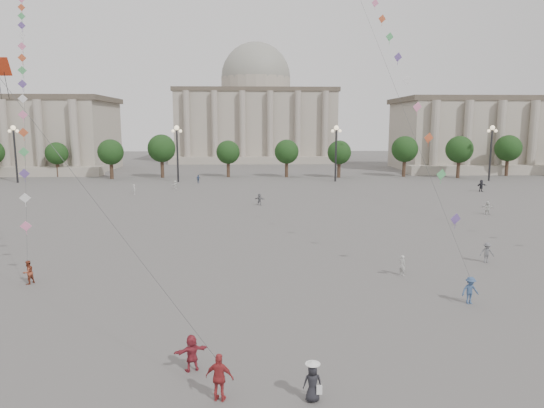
{
  "coord_description": "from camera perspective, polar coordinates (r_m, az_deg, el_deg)",
  "views": [
    {
      "loc": [
        -0.42,
        -22.01,
        10.73
      ],
      "look_at": [
        0.78,
        12.0,
        5.16
      ],
      "focal_mm": 32.0,
      "sensor_mm": 36.0,
      "label": 1
    }
  ],
  "objects": [
    {
      "name": "ground",
      "position": [
        24.49,
        -0.87,
        -16.7
      ],
      "size": [
        360.0,
        360.0,
        0.0
      ],
      "primitive_type": "plane",
      "color": "#575452",
      "rests_on": "ground"
    },
    {
      "name": "hall_central",
      "position": [
        151.27,
        -1.89,
        10.61
      ],
      "size": [
        48.3,
        34.3,
        35.5
      ],
      "color": "#A99D8D",
      "rests_on": "ground"
    },
    {
      "name": "tree_row",
      "position": [
        100.16,
        -1.79,
        6.23
      ],
      "size": [
        137.12,
        5.12,
        8.0
      ],
      "color": "#35251A",
      "rests_on": "ground"
    },
    {
      "name": "lamp_post_far_west",
      "position": [
        102.3,
        -28.04,
        6.32
      ],
      "size": [
        2.0,
        0.9,
        10.65
      ],
      "color": "#262628",
      "rests_on": "ground"
    },
    {
      "name": "lamp_post_mid_west",
      "position": [
        93.22,
        -11.1,
        7.04
      ],
      "size": [
        2.0,
        0.9,
        10.65
      ],
      "color": "#262628",
      "rests_on": "ground"
    },
    {
      "name": "lamp_post_mid_east",
      "position": [
        93.36,
        7.55,
        7.14
      ],
      "size": [
        2.0,
        0.9,
        10.65
      ],
      "color": "#262628",
      "rests_on": "ground"
    },
    {
      "name": "lamp_post_far_east",
      "position": [
        102.67,
        24.41,
        6.58
      ],
      "size": [
        2.0,
        0.9,
        10.65
      ],
      "color": "#262628",
      "rests_on": "ground"
    },
    {
      "name": "person_crowd_0",
      "position": [
        91.18,
        -8.68,
        2.92
      ],
      "size": [
        0.98,
        0.8,
        1.56
      ],
      "primitive_type": "imported",
      "rotation": [
        0.0,
        0.0,
        0.54
      ],
      "color": "navy",
      "rests_on": "ground"
    },
    {
      "name": "person_crowd_4",
      "position": [
        83.08,
        -11.3,
        2.21
      ],
      "size": [
        1.02,
        1.44,
        1.5
      ],
      "primitive_type": "imported",
      "rotation": [
        0.0,
        0.0,
        4.24
      ],
      "color": "white",
      "rests_on": "ground"
    },
    {
      "name": "person_crowd_6",
      "position": [
        41.82,
        23.96,
        -5.24
      ],
      "size": [
        1.14,
        0.78,
        1.63
      ],
      "primitive_type": "imported",
      "rotation": [
        0.0,
        0.0,
        6.11
      ],
      "color": "slate",
      "rests_on": "ground"
    },
    {
      "name": "person_crowd_7",
      "position": [
        64.14,
        24.01,
        -0.42
      ],
      "size": [
        1.57,
        0.93,
        1.62
      ],
      "primitive_type": "imported",
      "rotation": [
        0.0,
        0.0,
        2.82
      ],
      "color": "silver",
      "rests_on": "ground"
    },
    {
      "name": "person_crowd_9",
      "position": [
        85.8,
        23.4,
        1.99
      ],
      "size": [
        1.89,
        1.08,
        1.94
      ],
      "primitive_type": "imported",
      "rotation": [
        0.0,
        0.0,
        0.3
      ],
      "color": "#222228",
      "rests_on": "ground"
    },
    {
      "name": "person_crowd_10",
      "position": [
        78.62,
        -15.9,
        1.66
      ],
      "size": [
        0.55,
        0.66,
        1.55
      ],
      "primitive_type": "imported",
      "rotation": [
        0.0,
        0.0,
        1.94
      ],
      "color": "silver",
      "rests_on": "ground"
    },
    {
      "name": "person_crowd_12",
      "position": [
        65.52,
        -1.49,
        0.54
      ],
      "size": [
        1.5,
        0.87,
        1.54
      ],
      "primitive_type": "imported",
      "rotation": [
        0.0,
        0.0,
        2.83
      ],
      "color": "slate",
      "rests_on": "ground"
    },
    {
      "name": "person_crowd_13",
      "position": [
        36.39,
        15.09,
        -6.97
      ],
      "size": [
        0.58,
        0.65,
        1.49
      ],
      "primitive_type": "imported",
      "rotation": [
        0.0,
        0.0,
        2.11
      ],
      "color": "#B4B4B0",
      "rests_on": "ground"
    },
    {
      "name": "tourist_0",
      "position": [
        20.21,
        -6.18,
        -19.63
      ],
      "size": [
        1.22,
        0.75,
        1.95
      ],
      "primitive_type": "imported",
      "rotation": [
        0.0,
        0.0,
        2.89
      ],
      "color": "#A02B2E",
      "rests_on": "ground"
    },
    {
      "name": "tourist_2",
      "position": [
        22.55,
        -9.42,
        -16.89
      ],
      "size": [
        1.6,
        1.04,
        1.65
      ],
      "primitive_type": "imported",
      "rotation": [
        0.0,
        0.0,
        3.54
      ],
      "color": "maroon",
      "rests_on": "ground"
    },
    {
      "name": "kite_flyer_0",
      "position": [
        37.2,
        -26.76,
        -7.19
      ],
      "size": [
        0.91,
        0.99,
        1.63
      ],
      "primitive_type": "imported",
      "rotation": [
        0.0,
        0.0,
        4.24
      ],
      "color": "brown",
      "rests_on": "ground"
    },
    {
      "name": "kite_flyer_1",
      "position": [
        32.08,
        22.29,
        -9.38
      ],
      "size": [
        1.17,
        0.79,
        1.69
      ],
      "primitive_type": "imported",
      "rotation": [
        0.0,
        0.0,
        0.16
      ],
      "color": "#334C74",
      "rests_on": "ground"
    },
    {
      "name": "hat_person",
      "position": [
        20.22,
        4.8,
        -20.09
      ],
      "size": [
        0.79,
        0.6,
        1.69
      ],
      "color": "black",
      "rests_on": "ground"
    },
    {
      "name": "kite_train_west",
      "position": [
        62.29,
        -27.35,
        18.89
      ],
      "size": [
        18.75,
        44.12,
        61.72
      ],
      "color": "#3F3F3F",
      "rests_on": "ground"
    }
  ]
}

